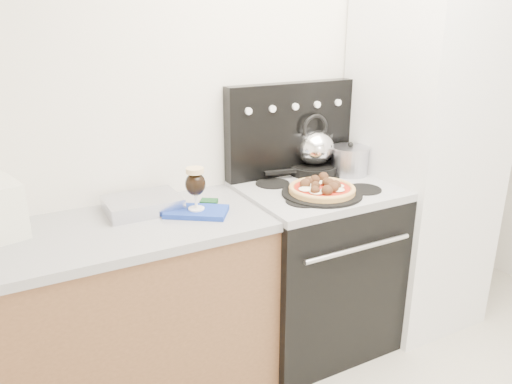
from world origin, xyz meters
TOP-DOWN VIEW (x-y plane):
  - room_shell at (0.00, 0.29)m, footprint 3.52×3.01m
  - base_cabinet at (-1.02, 1.20)m, footprint 1.45×0.60m
  - countertop at (-1.02, 1.20)m, footprint 1.48×0.63m
  - stove_body at (0.08, 1.18)m, footprint 0.76×0.65m
  - cooktop at (0.08, 1.18)m, footprint 0.76×0.65m
  - backguard at (0.08, 1.45)m, footprint 0.76×0.08m
  - fridge at (0.78, 1.15)m, footprint 0.64×0.68m
  - foil_sheet at (-0.80, 1.32)m, footprint 0.33×0.25m
  - oven_mitt at (-0.59, 1.17)m, footprint 0.32×0.29m
  - beer_glass at (-0.59, 1.17)m, footprint 0.12×0.12m
  - pizza_pan at (0.03, 1.07)m, footprint 0.49×0.49m
  - pizza at (0.03, 1.07)m, footprint 0.37×0.37m
  - skillet at (0.20, 1.38)m, footprint 0.32×0.32m
  - tea_kettle at (0.20, 1.38)m, footprint 0.22×0.22m
  - stock_pot at (0.36, 1.27)m, footprint 0.23×0.23m

SIDE VIEW (x-z plane):
  - base_cabinet at x=-1.02m, z-range 0.00..0.86m
  - stove_body at x=0.08m, z-range 0.00..0.88m
  - countertop at x=-1.02m, z-range 0.86..0.90m
  - cooktop at x=0.08m, z-range 0.88..0.92m
  - oven_mitt at x=-0.59m, z-range 0.90..0.92m
  - pizza_pan at x=0.03m, z-range 0.92..0.93m
  - foil_sheet at x=-0.80m, z-range 0.90..0.97m
  - skillet at x=0.20m, z-range 0.92..0.97m
  - fridge at x=0.78m, z-range 0.00..1.90m
  - pizza at x=0.03m, z-range 0.93..0.98m
  - stock_pot at x=0.36m, z-range 0.92..1.07m
  - beer_glass at x=-0.59m, z-range 0.92..1.12m
  - tea_kettle at x=0.20m, z-range 0.97..1.21m
  - backguard at x=0.08m, z-range 0.92..1.42m
  - room_shell at x=0.00m, z-range -0.01..2.51m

